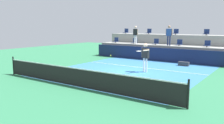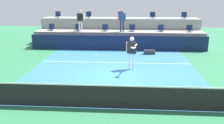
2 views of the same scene
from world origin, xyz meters
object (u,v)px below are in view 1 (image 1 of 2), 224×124
object	(u,v)px
stadium_chair_lower_mid_right	(179,43)
tennis_player	(145,55)
stadium_chair_lower_right	(207,44)
tennis_ball	(111,56)
spectator_leaning_on_rail	(169,34)
stadium_chair_upper_left	(149,32)
stadium_chair_upper_center	(176,32)
stadium_chair_lower_mid_left	(156,42)
stadium_chair_upper_right	(206,33)
stadium_chair_upper_far_left	(126,31)
stadium_chair_lower_far_left	(116,40)
stadium_chair_lower_left	(135,41)
spectator_in_white	(136,33)
equipment_bag	(184,64)

from	to	relation	value
stadium_chair_lower_mid_right	tennis_player	xyz separation A→B (m)	(-0.05, -6.15, -0.35)
stadium_chair_lower_right	tennis_player	distance (m)	6.56
stadium_chair_lower_mid_right	tennis_ball	distance (m)	7.58
spectator_leaning_on_rail	tennis_ball	bearing A→B (deg)	-98.69
stadium_chair_upper_left	stadium_chair_upper_center	bearing A→B (deg)	0.00
stadium_chair_lower_mid_left	stadium_chair_upper_right	bearing A→B (deg)	25.40
stadium_chair_lower_right	spectator_leaning_on_rail	size ratio (longest dim) A/B	0.31
stadium_chair_upper_right	spectator_leaning_on_rail	size ratio (longest dim) A/B	0.31
stadium_chair_upper_far_left	stadium_chair_lower_far_left	bearing A→B (deg)	-91.68
stadium_chair_upper_center	spectator_leaning_on_rail	xyz separation A→B (m)	(0.20, -2.18, -0.06)
stadium_chair_lower_left	stadium_chair_lower_far_left	bearing A→B (deg)	180.00
stadium_chair_lower_left	stadium_chair_upper_right	xyz separation A→B (m)	(5.94, 1.80, 0.85)
stadium_chair_lower_far_left	spectator_in_white	xyz separation A→B (m)	(2.41, -0.38, 0.76)
spectator_leaning_on_rail	stadium_chair_upper_left	bearing A→B (deg)	143.08
stadium_chair_lower_far_left	stadium_chair_upper_left	bearing A→B (deg)	33.80
stadium_chair_upper_left	tennis_ball	size ratio (longest dim) A/B	7.65
stadium_chair_lower_right	stadium_chair_upper_far_left	distance (m)	8.76
stadium_chair_upper_right	spectator_in_white	world-z (taller)	spectator_in_white
tennis_ball	tennis_player	bearing A→B (deg)	33.73
stadium_chair_lower_mid_left	stadium_chair_upper_center	bearing A→B (deg)	57.97
stadium_chair_upper_far_left	stadium_chair_upper_right	bearing A→B (deg)	0.00
stadium_chair_lower_far_left	tennis_player	world-z (taller)	tennis_player
stadium_chair_lower_right	equipment_bag	size ratio (longest dim) A/B	0.68
stadium_chair_upper_right	spectator_leaning_on_rail	world-z (taller)	spectator_leaning_on_rail
stadium_chair_lower_mid_right	spectator_in_white	distance (m)	4.05
stadium_chair_upper_right	stadium_chair_lower_right	bearing A→B (deg)	-73.82
stadium_chair_lower_far_left	tennis_player	size ratio (longest dim) A/B	0.29
stadium_chair_lower_far_left	stadium_chair_lower_mid_right	world-z (taller)	same
stadium_chair_upper_center	spectator_in_white	xyz separation A→B (m)	(-2.98, -2.18, -0.09)
stadium_chair_lower_mid_right	tennis_ball	size ratio (longest dim) A/B	7.65
stadium_chair_lower_right	stadium_chair_upper_left	world-z (taller)	stadium_chair_upper_left
stadium_chair_upper_right	tennis_ball	bearing A→B (deg)	-111.10
stadium_chair_upper_far_left	tennis_ball	size ratio (longest dim) A/B	7.65
stadium_chair_upper_right	stadium_chair_lower_mid_left	bearing A→B (deg)	-154.60
stadium_chair_lower_left	stadium_chair_upper_left	world-z (taller)	stadium_chair_upper_left
stadium_chair_lower_right	stadium_chair_upper_right	xyz separation A→B (m)	(-0.52, 1.80, 0.85)
stadium_chair_lower_mid_right	stadium_chair_lower_right	size ratio (longest dim) A/B	1.00
stadium_chair_lower_mid_left	tennis_ball	size ratio (longest dim) A/B	7.65
stadium_chair_upper_right	equipment_bag	bearing A→B (deg)	-96.52
stadium_chair_lower_far_left	stadium_chair_upper_center	world-z (taller)	stadium_chair_upper_center
stadium_chair_upper_far_left	spectator_leaning_on_rail	bearing A→B (deg)	-21.50
equipment_bag	stadium_chair_lower_right	bearing A→B (deg)	67.44
stadium_chair_lower_mid_right	spectator_leaning_on_rail	size ratio (longest dim) A/B	0.31
stadium_chair_lower_right	stadium_chair_lower_mid_left	bearing A→B (deg)	180.00
stadium_chair_lower_mid_right	stadium_chair_upper_far_left	size ratio (longest dim) A/B	1.00
stadium_chair_lower_mid_left	tennis_player	size ratio (longest dim) A/B	0.29
stadium_chair_upper_far_left	equipment_bag	bearing A→B (deg)	-29.26
stadium_chair_lower_mid_left	tennis_player	bearing A→B (deg)	-71.52
equipment_bag	stadium_chair_upper_far_left	bearing A→B (deg)	150.74
stadium_chair_lower_mid_left	stadium_chair_lower_mid_right	size ratio (longest dim) A/B	1.00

